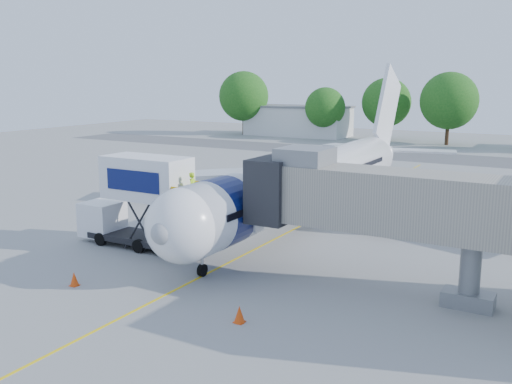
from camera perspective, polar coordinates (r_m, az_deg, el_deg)
The scene contains 14 objects.
ground at distance 37.35m, azimuth 3.04°, elevation -4.15°, with size 160.00×160.00×0.00m, color #9C9B99.
guidance_line at distance 37.35m, azimuth 3.04°, elevation -4.14°, with size 0.15×70.00×0.01m, color yellow.
taxiway_strip at distance 76.58m, azimuth 17.37°, elevation 3.29°, with size 120.00×10.00×0.01m, color #59595B.
aircraft at distance 40.35m, azimuth 5.72°, elevation 1.26°, with size 34.17×37.73×11.35m.
jet_bridge at distance 27.06m, azimuth 11.59°, elevation -0.83°, with size 13.90×3.20×6.60m.
catering_hiloader at distance 34.47m, azimuth -11.63°, elevation -0.95°, with size 8.50×2.44×5.50m.
ground_tug at distance 21.61m, azimuth -9.29°, elevation -14.06°, with size 3.49×1.97×1.35m.
safety_cone_a at distance 24.04m, azimuth -1.67°, elevation -12.14°, with size 0.46×0.46×0.73m.
safety_cone_b at distance 29.38m, azimuth -17.72°, elevation -8.30°, with size 0.44×0.44×0.70m.
outbuilding_left at distance 102.48m, azimuth 4.21°, elevation 7.14°, with size 18.40×8.40×5.30m.
tree_a at distance 103.84m, azimuth -1.23°, elevation 9.55°, with size 8.90×8.90×11.34m.
tree_b at distance 96.92m, azimuth 6.93°, elevation 8.37°, with size 6.75×6.75×8.61m.
tree_c at distance 96.56m, azimuth 12.90°, elevation 8.72°, with size 7.96×7.96×10.15m.
tree_d at distance 91.86m, azimuth 18.76°, elevation 8.63°, with size 8.64×8.64×11.02m.
Camera 1 is at (16.15, -32.20, 9.88)m, focal length 40.00 mm.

